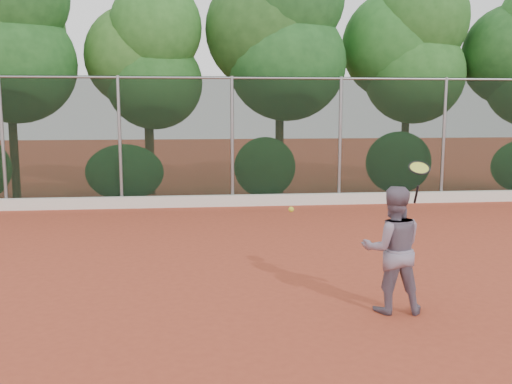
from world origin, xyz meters
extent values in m
plane|color=#A13D26|center=(0.00, 0.00, 0.00)|extent=(80.00, 80.00, 0.00)
cube|color=silver|center=(0.00, 6.82, 0.15)|extent=(24.00, 0.20, 0.30)
imported|color=slate|center=(1.52, -1.50, 0.84)|extent=(0.88, 0.72, 1.67)
cube|color=black|center=(0.00, 7.00, 1.75)|extent=(24.00, 0.01, 3.50)
cylinder|color=gray|center=(0.00, 7.00, 3.45)|extent=(24.00, 0.06, 0.06)
cylinder|color=gray|center=(-6.00, 7.00, 1.75)|extent=(0.09, 0.09, 3.50)
cylinder|color=gray|center=(-3.00, 7.00, 1.75)|extent=(0.09, 0.09, 3.50)
cylinder|color=gray|center=(0.00, 7.00, 1.75)|extent=(0.09, 0.09, 3.50)
cylinder|color=gray|center=(3.00, 7.00, 1.75)|extent=(0.09, 0.09, 3.50)
cylinder|color=gray|center=(6.00, 7.00, 1.75)|extent=(0.09, 0.09, 3.50)
cylinder|color=#3B2A16|center=(-6.30, 8.90, 1.45)|extent=(0.24, 0.24, 2.90)
ellipsoid|color=#2D6C29|center=(-6.10, 8.80, 3.90)|extent=(3.50, 2.90, 3.40)
cylinder|color=#482F1B|center=(-2.40, 9.30, 1.20)|extent=(0.28, 0.28, 2.40)
ellipsoid|color=#1F511C|center=(-2.20, 9.20, 3.40)|extent=(2.90, 2.40, 2.80)
ellipsoid|color=#2C5D20|center=(-2.70, 9.50, 4.20)|extent=(3.20, 2.70, 3.10)
ellipsoid|color=#255E20|center=(-2.10, 9.00, 5.00)|extent=(2.70, 2.30, 2.90)
cylinder|color=#3E2A17|center=(1.60, 9.00, 1.50)|extent=(0.26, 0.26, 3.00)
ellipsoid|color=#2B6E2A|center=(1.80, 8.90, 4.00)|extent=(3.60, 3.00, 3.50)
ellipsoid|color=#336928|center=(1.30, 9.20, 5.00)|extent=(3.90, 3.20, 3.80)
cylinder|color=#452E1A|center=(5.70, 9.20, 1.35)|extent=(0.24, 0.24, 2.70)
ellipsoid|color=#22581E|center=(5.90, 9.10, 3.70)|extent=(3.20, 2.70, 3.10)
ellipsoid|color=#1F591E|center=(5.40, 9.40, 4.60)|extent=(3.50, 2.90, 3.40)
ellipsoid|color=#21551D|center=(6.00, 9.00, 5.40)|extent=(3.00, 2.50, 3.10)
ellipsoid|color=#2A6E2B|center=(-3.00, 7.80, 0.85)|extent=(2.20, 1.16, 1.60)
ellipsoid|color=#2A6827|center=(1.00, 7.80, 0.95)|extent=(1.80, 1.04, 1.76)
ellipsoid|color=#235E25|center=(5.00, 7.80, 1.05)|extent=(2.00, 1.10, 1.84)
cylinder|color=black|center=(1.81, -1.51, 1.56)|extent=(0.06, 0.18, 0.26)
torus|color=black|center=(1.81, -1.57, 1.91)|extent=(0.31, 0.29, 0.17)
cylinder|color=#C4D03D|center=(1.81, -1.57, 1.91)|extent=(0.26, 0.24, 0.13)
sphere|color=gold|center=(0.17, -1.51, 1.40)|extent=(0.07, 0.07, 0.07)
camera|label=1|loc=(-1.03, -8.51, 2.68)|focal=40.00mm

